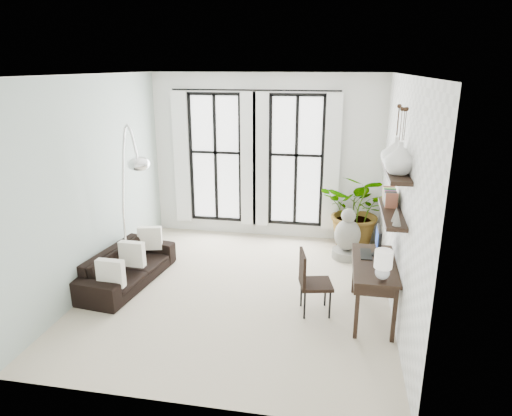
% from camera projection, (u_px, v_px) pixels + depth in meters
% --- Properties ---
extents(floor, '(5.00, 5.00, 0.00)m').
position_uv_depth(floor, '(239.00, 291.00, 7.02)').
color(floor, beige).
rests_on(floor, ground).
extents(ceiling, '(5.00, 5.00, 0.00)m').
position_uv_depth(ceiling, '(236.00, 75.00, 6.06)').
color(ceiling, white).
rests_on(ceiling, wall_back).
extents(wall_left, '(0.00, 5.00, 5.00)m').
position_uv_depth(wall_left, '(93.00, 184.00, 6.92)').
color(wall_left, '#A4B7AE').
rests_on(wall_left, floor).
extents(wall_right, '(0.00, 5.00, 5.00)m').
position_uv_depth(wall_right, '(400.00, 199.00, 6.15)').
color(wall_right, white).
rests_on(wall_right, floor).
extents(wall_back, '(4.50, 0.00, 4.50)m').
position_uv_depth(wall_back, '(266.00, 158.00, 8.88)').
color(wall_back, white).
rests_on(wall_back, floor).
extents(windows, '(3.26, 0.13, 2.65)m').
position_uv_depth(windows, '(255.00, 160.00, 8.86)').
color(windows, white).
rests_on(windows, wall_back).
extents(wall_shelves, '(0.25, 1.30, 0.60)m').
position_uv_depth(wall_shelves, '(393.00, 195.00, 5.83)').
color(wall_shelves, black).
rests_on(wall_shelves, wall_right).
extents(sofa, '(0.96, 1.97, 0.55)m').
position_uv_depth(sofa, '(127.00, 267.00, 7.21)').
color(sofa, black).
rests_on(sofa, floor).
extents(throw_pillows, '(0.40, 1.52, 0.40)m').
position_uv_depth(throw_pillows, '(132.00, 254.00, 7.13)').
color(throw_pillows, white).
rests_on(throw_pillows, sofa).
extents(plant, '(1.65, 1.55, 1.46)m').
position_uv_depth(plant, '(358.00, 211.00, 8.50)').
color(plant, '#2D7228').
rests_on(plant, floor).
extents(desk, '(0.57, 1.34, 1.18)m').
position_uv_depth(desk, '(374.00, 268.00, 6.08)').
color(desk, black).
rests_on(desk, floor).
extents(desk_chair, '(0.51, 0.51, 0.91)m').
position_uv_depth(desk_chair, '(310.00, 279.00, 6.26)').
color(desk_chair, black).
rests_on(desk_chair, floor).
extents(arc_lamp, '(0.76, 0.52, 2.51)m').
position_uv_depth(arc_lamp, '(130.00, 175.00, 6.87)').
color(arc_lamp, silver).
rests_on(arc_lamp, floor).
extents(buddha, '(0.52, 0.52, 0.93)m').
position_uv_depth(buddha, '(347.00, 237.00, 8.11)').
color(buddha, gray).
rests_on(buddha, floor).
extents(vase_a, '(0.37, 0.37, 0.38)m').
position_uv_depth(vase_a, '(400.00, 158.00, 5.40)').
color(vase_a, white).
rests_on(vase_a, shelf_upper).
extents(vase_b, '(0.37, 0.37, 0.38)m').
position_uv_depth(vase_b, '(396.00, 152.00, 5.78)').
color(vase_b, white).
rests_on(vase_b, shelf_upper).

